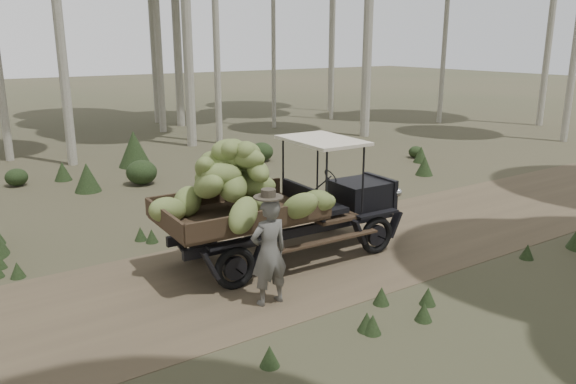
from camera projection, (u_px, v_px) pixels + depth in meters
name	position (u px, v px, depth m)	size (l,w,h in m)	color
ground	(295.00, 263.00, 10.75)	(120.00, 120.00, 0.00)	#473D2B
dirt_track	(295.00, 263.00, 10.75)	(70.00, 4.00, 0.01)	brown
banana_truck	(259.00, 189.00, 10.42)	(5.25, 2.51, 2.51)	black
farmer	(269.00, 251.00, 8.88)	(0.65, 0.48, 1.92)	#514F4A
undergrowth	(308.00, 273.00, 9.00)	(20.16, 23.49, 1.35)	#233319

